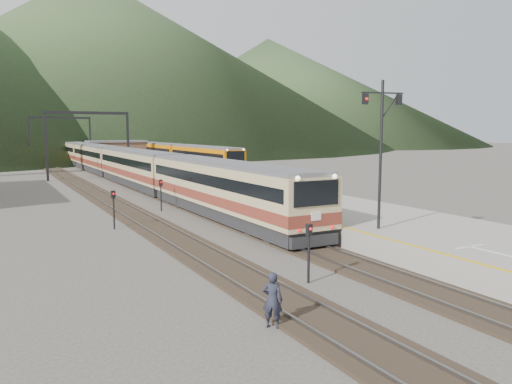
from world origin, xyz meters
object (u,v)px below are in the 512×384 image
worker (272,300)px  signal_mast (381,139)px  second_train (160,154)px  main_train (97,157)px

worker → signal_mast: bearing=-106.3°
second_train → worker: (-17.90, -67.15, -1.06)m
main_train → signal_mast: signal_mast is taller
main_train → worker: main_train is taller
signal_mast → worker: signal_mast is taller
main_train → signal_mast: size_ratio=14.72×
signal_mast → worker: (-9.52, -6.05, -4.50)m
worker → second_train: bearing=-63.7°
main_train → second_train: bearing=34.4°
signal_mast → second_train: bearing=82.2°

